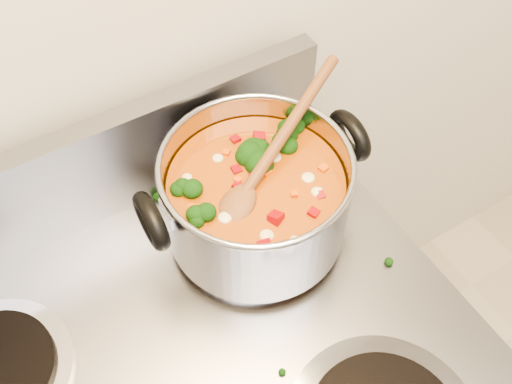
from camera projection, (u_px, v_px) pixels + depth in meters
stockpot at (256, 197)px, 0.72m from camera, size 0.29×0.24×0.14m
wooden_spoon at (263, 166)px, 0.69m from camera, size 0.25×0.14×0.08m
cooktop_crumbs at (303, 184)px, 0.83m from camera, size 0.10×0.26×0.01m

